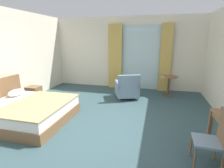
{
  "coord_description": "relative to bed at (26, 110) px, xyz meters",
  "views": [
    {
      "loc": [
        1.26,
        -3.46,
        1.99
      ],
      "look_at": [
        0.23,
        0.51,
        0.93
      ],
      "focal_mm": 27.89,
      "sensor_mm": 36.0,
      "label": 1
    }
  ],
  "objects": [
    {
      "name": "round_cafe_table",
      "position": [
        3.54,
        2.95,
        0.26
      ],
      "size": [
        0.62,
        0.62,
        0.72
      ],
      "color": "brown",
      "rests_on": "ground"
    },
    {
      "name": "curtain_panel_right",
      "position": [
        3.39,
        3.57,
        1.02
      ],
      "size": [
        0.43,
        0.1,
        2.56
      ],
      "primitive_type": "cube",
      "color": "tan",
      "rests_on": "ground"
    },
    {
      "name": "wall_back",
      "position": [
        1.83,
        3.75,
        1.17
      ],
      "size": [
        6.14,
        0.12,
        2.86
      ],
      "primitive_type": "cube",
      "color": "silver",
      "rests_on": "ground"
    },
    {
      "name": "desk_chair",
      "position": [
        4.02,
        -0.66,
        0.26
      ],
      "size": [
        0.43,
        0.43,
        0.97
      ],
      "color": "gray",
      "rests_on": "ground"
    },
    {
      "name": "balcony_glass_door",
      "position": [
        2.41,
        3.67,
        1.0
      ],
      "size": [
        1.53,
        0.02,
        2.52
      ],
      "primitive_type": "cube",
      "color": "silver",
      "rests_on": "ground"
    },
    {
      "name": "bed",
      "position": [
        0.0,
        0.0,
        0.0
      ],
      "size": [
        2.03,
        1.85,
        0.97
      ],
      "color": "brown",
      "rests_on": "ground"
    },
    {
      "name": "nightstand",
      "position": [
        -0.82,
        1.34,
        -0.03
      ],
      "size": [
        0.41,
        0.38,
        0.47
      ],
      "color": "brown",
      "rests_on": "ground"
    },
    {
      "name": "armchair_by_window",
      "position": [
        2.16,
        2.3,
        0.08
      ],
      "size": [
        0.96,
        0.98,
        0.88
      ],
      "color": "gray",
      "rests_on": "ground"
    },
    {
      "name": "ground",
      "position": [
        1.83,
        0.1,
        -0.31
      ],
      "size": [
        6.54,
        7.83,
        0.1
      ],
      "primitive_type": "cube",
      "color": "#334C51"
    },
    {
      "name": "curtain_panel_left",
      "position": [
        1.43,
        3.57,
        1.02
      ],
      "size": [
        0.55,
        0.1,
        2.56
      ],
      "primitive_type": "cube",
      "color": "tan",
      "rests_on": "ground"
    }
  ]
}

